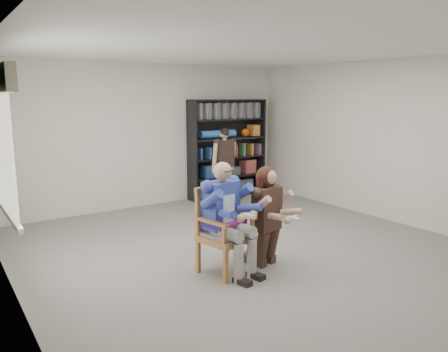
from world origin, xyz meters
TOP-DOWN VIEW (x-y plane):
  - room_shell at (0.00, 0.00)m, footprint 6.00×7.00m
  - floor at (0.00, 0.00)m, footprint 6.00×7.00m
  - window_left at (-2.95, 1.00)m, footprint 0.16×2.00m
  - armchair at (-0.71, -0.20)m, footprint 0.73×0.72m
  - seated_man at (-0.71, -0.20)m, footprint 0.76×0.95m
  - kneeling_woman at (-0.13, -0.32)m, footprint 0.70×0.95m
  - bookshelf at (1.70, 3.28)m, footprint 1.80×0.38m
  - standing_man at (1.06, 2.45)m, footprint 0.50×0.29m

SIDE VIEW (x-z plane):
  - floor at x=0.00m, z-range -0.01..0.01m
  - armchair at x=-0.71m, z-range 0.00..1.08m
  - kneeling_woman at x=-0.13m, z-range 0.00..1.29m
  - seated_man at x=-0.71m, z-range 0.00..1.40m
  - standing_man at x=1.06m, z-range 0.00..1.58m
  - bookshelf at x=1.70m, z-range 0.00..2.10m
  - room_shell at x=0.00m, z-range 0.00..2.80m
  - window_left at x=-2.95m, z-range 0.76..2.50m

